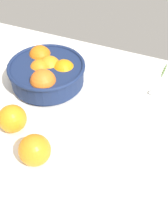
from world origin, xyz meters
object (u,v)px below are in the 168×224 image
at_px(spoon, 142,96).
at_px(loose_orange_2, 35,150).
at_px(loose_orange_0, 12,119).
at_px(fruit_bowl, 47,72).

bearing_deg(spoon, loose_orange_2, -118.96).
bearing_deg(loose_orange_0, spoon, 42.07).
xyz_separation_m(loose_orange_0, loose_orange_2, (0.11, -0.07, 0.00)).
bearing_deg(loose_orange_2, fruit_bowl, 112.48).
bearing_deg(loose_orange_0, loose_orange_2, -32.07).
bearing_deg(loose_orange_0, fruit_bowl, 91.46).
xyz_separation_m(loose_orange_2, spoon, (0.19, 0.35, -0.04)).
bearing_deg(spoon, loose_orange_0, -137.93).
height_order(fruit_bowl, loose_orange_0, fruit_bowl).
xyz_separation_m(fruit_bowl, loose_orange_2, (0.12, -0.29, -0.01)).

